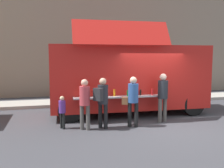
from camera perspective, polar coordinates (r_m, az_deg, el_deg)
ground_plane at (r=8.68m, az=11.99°, el=-9.59°), size 60.00×60.00×0.00m
curb_strip at (r=12.52m, az=-17.87°, el=-4.50°), size 28.00×1.60×0.15m
building_behind at (r=16.22m, az=-13.78°, el=10.43°), size 32.00×2.40×7.14m
food_truck_main at (r=10.18m, az=3.87°, el=1.71°), size 6.37×2.92×3.66m
trash_bin at (r=13.97m, az=15.94°, el=-1.75°), size 0.60×0.60×0.91m
customer_front_ordering at (r=8.23m, az=4.85°, el=-3.12°), size 0.55×0.38×1.71m
customer_mid_with_backpack at (r=8.01m, az=-2.31°, el=-3.25°), size 0.53×0.51×1.68m
customer_rear_waiting at (r=7.91m, az=-6.39°, el=-3.69°), size 0.34×0.34×1.66m
customer_extra_browsing at (r=8.99m, az=11.79°, el=-2.14°), size 0.36×0.36×1.77m
child_near_queue at (r=8.20m, az=-11.56°, el=-5.82°), size 0.22×0.22×1.09m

